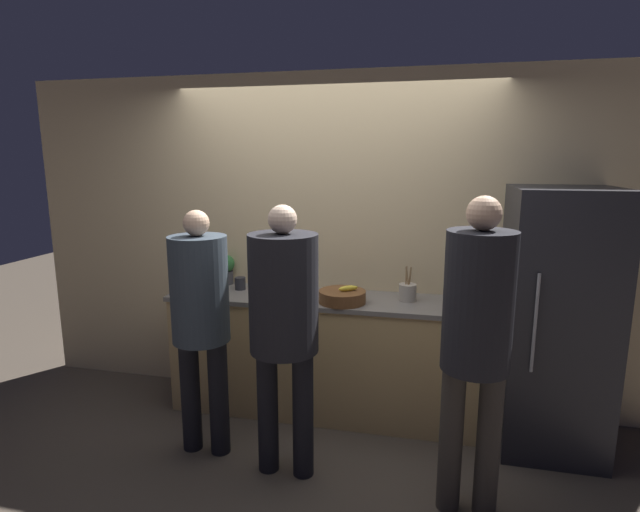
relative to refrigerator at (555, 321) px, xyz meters
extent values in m
plane|color=#4C4238|center=(-1.59, -0.23, -0.89)|extent=(14.00, 14.00, 0.00)
cube|color=#D6BC8C|center=(-1.59, 0.38, 0.41)|extent=(5.20, 0.06, 2.60)
cube|color=tan|center=(-1.59, 0.10, -0.44)|extent=(2.35, 0.56, 0.89)
cube|color=slate|center=(-1.59, 0.10, 0.02)|extent=(2.38, 0.59, 0.03)
cube|color=#232328|center=(0.00, 0.00, 0.00)|extent=(0.66, 0.71, 1.77)
cylinder|color=#99999E|center=(-0.20, -0.37, 0.09)|extent=(0.02, 0.02, 0.62)
cylinder|color=black|center=(-2.37, -0.62, -0.49)|extent=(0.13, 0.13, 0.79)
cylinder|color=black|center=(-2.16, -0.62, -0.49)|extent=(0.13, 0.13, 0.79)
cylinder|color=#333D47|center=(-2.27, -0.62, 0.24)|extent=(0.37, 0.37, 0.69)
sphere|color=#DBAD89|center=(-2.27, -0.62, 0.67)|extent=(0.16, 0.16, 0.16)
cylinder|color=black|center=(-1.78, -0.73, -0.48)|extent=(0.13, 0.13, 0.81)
cylinder|color=black|center=(-1.56, -0.73, -0.48)|extent=(0.13, 0.13, 0.81)
cylinder|color=black|center=(-1.67, -0.73, 0.28)|extent=(0.41, 0.41, 0.71)
sphere|color=beige|center=(-1.67, -0.73, 0.72)|extent=(0.17, 0.17, 0.17)
cylinder|color=#38332D|center=(-0.68, -0.84, -0.46)|extent=(0.13, 0.13, 0.85)
cylinder|color=#38332D|center=(-0.48, -0.84, -0.46)|extent=(0.13, 0.13, 0.85)
cylinder|color=black|center=(-0.58, -0.84, 0.34)|extent=(0.36, 0.36, 0.75)
sphere|color=#DBAD89|center=(-0.58, -0.84, 0.80)|extent=(0.18, 0.18, 0.18)
cylinder|color=brown|center=(-1.44, -0.04, 0.08)|extent=(0.34, 0.34, 0.09)
ellipsoid|color=yellow|center=(-1.40, -0.04, 0.15)|extent=(0.15, 0.12, 0.04)
cylinder|color=#ADA393|center=(-0.99, 0.12, 0.10)|extent=(0.13, 0.13, 0.12)
cylinder|color=#99754C|center=(-1.00, 0.12, 0.19)|extent=(0.01, 0.05, 0.20)
cylinder|color=#99754C|center=(-0.97, 0.13, 0.19)|extent=(0.03, 0.04, 0.20)
cylinder|color=#99754C|center=(-0.99, 0.11, 0.19)|extent=(0.04, 0.01, 0.20)
cylinder|color=silver|center=(-0.49, 0.03, 0.11)|extent=(0.07, 0.07, 0.14)
cylinder|color=silver|center=(-0.49, 0.03, 0.20)|extent=(0.03, 0.03, 0.04)
cylinder|color=black|center=(-0.49, 0.03, 0.23)|extent=(0.03, 0.03, 0.02)
cylinder|color=brown|center=(-0.62, -0.09, 0.10)|extent=(0.06, 0.06, 0.12)
cylinder|color=brown|center=(-0.62, -0.09, 0.18)|extent=(0.03, 0.03, 0.04)
cylinder|color=black|center=(-0.62, -0.09, 0.21)|extent=(0.03, 0.03, 0.01)
cylinder|color=#28282D|center=(-2.30, 0.14, 0.09)|extent=(0.08, 0.08, 0.10)
cylinder|color=#3D3D42|center=(-2.48, 0.28, 0.10)|extent=(0.12, 0.12, 0.11)
sphere|color=#2D6B33|center=(-2.48, 0.28, 0.21)|extent=(0.15, 0.15, 0.15)
camera|label=1|loc=(-0.82, -3.46, 1.07)|focal=28.00mm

